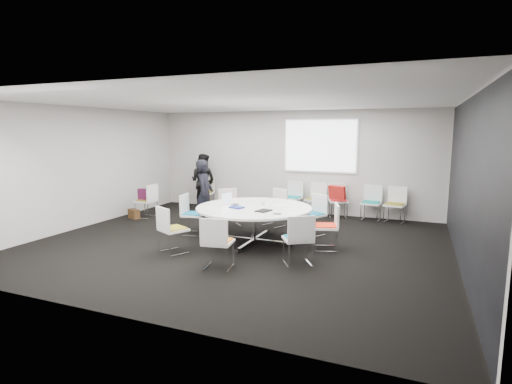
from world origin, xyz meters
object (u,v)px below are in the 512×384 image
at_px(chair_ring_d, 230,215).
at_px(cup, 263,203).
at_px(chair_back_a, 292,204).
at_px(chair_ring_g, 218,252).
at_px(person_main, 205,195).
at_px(chair_ring_b, 313,222).
at_px(chair_ring_h, 298,249).
at_px(brown_bag, 134,214).
at_px(chair_back_d, 371,210).
at_px(person_back, 203,181).
at_px(chair_ring_c, 274,215).
at_px(chair_ring_e, 193,222).
at_px(chair_spare_left, 147,207).
at_px(chair_person_back, 206,198).
at_px(maroon_bag, 146,194).
at_px(chair_back_b, 315,206).
at_px(chair_back_c, 338,207).
at_px(chair_back_e, 395,212).
at_px(conference_table, 254,215).
at_px(laptop, 237,205).
at_px(chair_ring_a, 326,235).
at_px(chair_ring_f, 173,238).

xyz_separation_m(chair_ring_d, cup, (1.16, -0.86, 0.50)).
xyz_separation_m(chair_back_a, cup, (0.20, -2.75, 0.50)).
xyz_separation_m(chair_ring_g, person_main, (-1.55, 2.32, 0.53)).
height_order(chair_ring_b, chair_back_a, same).
bearing_deg(person_main, chair_ring_h, -137.95).
height_order(chair_ring_g, brown_bag, chair_ring_g).
bearing_deg(chair_back_d, person_back, 7.90).
distance_m(chair_ring_c, chair_back_d, 2.55).
xyz_separation_m(chair_ring_e, chair_ring_h, (2.69, -1.08, 0.00)).
height_order(chair_ring_e, chair_spare_left, same).
bearing_deg(person_main, person_back, 13.81).
distance_m(chair_ring_g, cup, 1.99).
height_order(chair_ring_c, chair_person_back, same).
bearing_deg(chair_back_d, maroon_bag, 24.52).
bearing_deg(chair_back_a, chair_ring_g, 98.83).
bearing_deg(chair_ring_d, chair_back_b, -174.73).
distance_m(chair_back_c, chair_back_e, 1.40).
relative_size(conference_table, chair_back_a, 2.64).
height_order(chair_ring_d, chair_back_d, same).
xyz_separation_m(chair_ring_c, chair_ring_e, (-1.38, -1.42, 0.00)).
distance_m(chair_ring_h, chair_back_b, 4.04).
bearing_deg(maroon_bag, laptop, -19.66).
distance_m(chair_ring_a, chair_back_a, 3.32).
relative_size(conference_table, laptop, 8.02).
xyz_separation_m(chair_back_e, cup, (-2.44, -2.72, 0.50)).
height_order(chair_back_c, chair_spare_left, same).
relative_size(chair_person_back, person_main, 0.55).
bearing_deg(chair_back_e, chair_ring_e, 47.85).
height_order(chair_spare_left, person_main, person_main).
distance_m(chair_ring_b, person_back, 4.16).
bearing_deg(laptop, chair_ring_d, 22.53).
bearing_deg(chair_ring_f, chair_ring_b, 74.63).
bearing_deg(person_main, chair_back_c, -64.77).
height_order(chair_ring_g, chair_back_e, same).
bearing_deg(chair_ring_g, chair_back_c, 67.93).
relative_size(chair_ring_a, brown_bag, 2.44).
xyz_separation_m(chair_ring_e, chair_ring_g, (1.53, -1.77, 0.00)).
distance_m(conference_table, person_back, 3.93).
bearing_deg(chair_back_d, chair_ring_h, 85.03).
relative_size(chair_back_e, cup, 9.78).
bearing_deg(cup, conference_table, -115.17).
bearing_deg(laptop, chair_person_back, 29.55).
xyz_separation_m(chair_back_d, chair_person_back, (-4.74, -0.02, 0.00)).
height_order(chair_ring_e, chair_back_a, same).
distance_m(chair_back_e, chair_spare_left, 6.31).
bearing_deg(chair_ring_f, brown_bag, 167.85).
distance_m(chair_ring_e, chair_spare_left, 2.28).
height_order(chair_ring_d, chair_person_back, same).
relative_size(conference_table, chair_ring_d, 2.64).
xyz_separation_m(chair_back_d, cup, (-1.87, -2.76, 0.50)).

